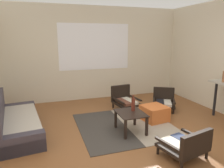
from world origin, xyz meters
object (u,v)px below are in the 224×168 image
Objects in this scene: couch at (15,122)px; glass_bottle at (133,104)px; armchair_by_window at (124,99)px; armchair_corner at (164,100)px; coffee_table at (131,116)px; ottoman_orange at (154,113)px; armchair_striped_foreground at (186,145)px.

couch is 2.32m from glass_bottle.
armchair_corner is (0.95, -0.34, -0.02)m from armchair_by_window.
coffee_table reaches higher than ottoman_orange.
coffee_table is at bearing -136.56° from glass_bottle.
armchair_striped_foreground is at bearing -69.03° from coffee_table.
armchair_by_window is 1.01m from armchair_corner.
glass_bottle is at bearing -144.96° from armchair_corner.
armchair_striped_foreground is (0.04, -2.43, -0.03)m from armchair_by_window.
armchair_striped_foreground is at bearing -74.02° from glass_bottle.
armchair_corner is 0.85m from ottoman_orange.
armchair_by_window is at bearing 73.25° from coffee_table.
armchair_by_window reaches higher than coffee_table.
armchair_by_window is 1.29m from glass_bottle.
ottoman_orange is (-0.60, -0.59, -0.07)m from armchair_corner.
couch is at bearing -175.09° from armchair_corner.
glass_bottle is (-0.65, -0.29, 0.37)m from ottoman_orange.
armchair_by_window is 2.25× the size of glass_bottle.
armchair_corner is (1.34, 0.96, -0.09)m from coffee_table.
glass_bottle is (0.09, 0.08, 0.21)m from coffee_table.
ottoman_orange is 0.81m from glass_bottle.
armchair_corner is 2.31× the size of glass_bottle.
coffee_table is at bearing -144.37° from armchair_corner.
couch is 2.71× the size of armchair_striped_foreground.
coffee_table is 1.21× the size of ottoman_orange.
couch reaches higher than coffee_table.
armchair_striped_foreground is 1.01× the size of armchair_corner.
coffee_table is at bearing -106.75° from armchair_by_window.
couch reaches higher than armchair_corner.
ottoman_orange is (2.88, -0.29, -0.05)m from couch.
glass_bottle is at bearing -155.90° from ottoman_orange.
armchair_by_window is at bearing 90.87° from armchair_striped_foreground.
armchair_striped_foreground is (0.43, -1.12, -0.09)m from coffee_table.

